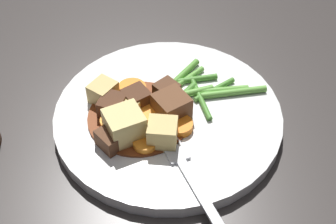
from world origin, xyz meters
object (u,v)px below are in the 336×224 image
object	(u,v)px
carrot_slice_4	(111,124)
meat_chunk_0	(112,106)
dinner_plate	(168,117)
potato_chunk_1	(126,128)
carrot_slice_0	(180,126)
meat_chunk_1	(136,99)
carrot_slice_1	(132,90)
potato_chunk_2	(124,112)
carrot_slice_2	(145,144)
meat_chunk_4	(110,138)
potato_chunk_0	(162,133)
meat_chunk_2	(175,104)
meat_chunk_3	(167,91)
fork	(190,177)
potato_chunk_3	(103,92)
carrot_slice_3	(148,115)

from	to	relation	value
carrot_slice_4	meat_chunk_0	bearing A→B (deg)	-129.72
dinner_plate	potato_chunk_1	size ratio (longest dim) A/B	6.82
carrot_slice_0	carrot_slice_4	world-z (taller)	carrot_slice_4
meat_chunk_0	meat_chunk_1	size ratio (longest dim) A/B	1.08
carrot_slice_1	carrot_slice_4	distance (m)	0.06
potato_chunk_2	meat_chunk_0	bearing A→B (deg)	-70.89
carrot_slice_0	potato_chunk_2	xyz separation A→B (m)	(0.04, -0.05, 0.01)
carrot_slice_2	carrot_slice_1	bearing A→B (deg)	-117.12
meat_chunk_1	meat_chunk_4	xyz separation A→B (m)	(0.06, 0.03, -0.00)
carrot_slice_2	potato_chunk_0	xyz separation A→B (m)	(-0.02, 0.01, 0.01)
potato_chunk_1	potato_chunk_2	world-z (taller)	potato_chunk_1
meat_chunk_2	meat_chunk_3	bearing A→B (deg)	-110.46
dinner_plate	potato_chunk_2	distance (m)	0.05
potato_chunk_1	meat_chunk_2	xyz separation A→B (m)	(-0.06, 0.00, -0.00)
dinner_plate	fork	world-z (taller)	fork
carrot_slice_1	carrot_slice_2	bearing A→B (deg)	62.88
potato_chunk_3	meat_chunk_2	world-z (taller)	meat_chunk_2
carrot_slice_3	potato_chunk_1	bearing A→B (deg)	14.71
meat_chunk_0	potato_chunk_2	bearing A→B (deg)	109.11
potato_chunk_0	meat_chunk_4	world-z (taller)	potato_chunk_0
meat_chunk_4	potato_chunk_1	bearing A→B (deg)	164.06
carrot_slice_2	meat_chunk_0	size ratio (longest dim) A/B	0.90
carrot_slice_3	potato_chunk_0	bearing A→B (deg)	75.08
carrot_slice_2	meat_chunk_3	xyz separation A→B (m)	(-0.07, -0.04, 0.01)
carrot_slice_3	fork	bearing A→B (deg)	78.71
potato_chunk_2	fork	size ratio (longest dim) A/B	0.16
meat_chunk_2	potato_chunk_1	bearing A→B (deg)	-2.59
carrot_slice_1	potato_chunk_1	distance (m)	0.07
carrot_slice_0	meat_chunk_2	distance (m)	0.03
potato_chunk_3	meat_chunk_1	world-z (taller)	same
carrot_slice_3	meat_chunk_4	world-z (taller)	meat_chunk_4
meat_chunk_1	dinner_plate	bearing A→B (deg)	126.49
meat_chunk_2	fork	xyz separation A→B (m)	(0.05, 0.08, -0.01)
potato_chunk_2	meat_chunk_1	bearing A→B (deg)	-162.86
potato_chunk_3	carrot_slice_4	bearing A→B (deg)	66.34
carrot_slice_4	fork	distance (m)	0.11
carrot_slice_0	potato_chunk_0	world-z (taller)	potato_chunk_0
carrot_slice_0	potato_chunk_2	bearing A→B (deg)	-53.32
carrot_slice_3	meat_chunk_0	world-z (taller)	meat_chunk_0
carrot_slice_0	potato_chunk_1	size ratio (longest dim) A/B	0.78
dinner_plate	carrot_slice_1	xyz separation A→B (m)	(0.01, -0.05, 0.01)
potato_chunk_2	meat_chunk_3	distance (m)	0.06
fork	carrot_slice_3	bearing A→B (deg)	-101.29
carrot_slice_0	meat_chunk_3	xyz separation A→B (m)	(-0.02, -0.05, 0.01)
carrot_slice_3	potato_chunk_2	world-z (taller)	potato_chunk_2
carrot_slice_3	carrot_slice_2	bearing A→B (deg)	47.58
carrot_slice_4	meat_chunk_0	size ratio (longest dim) A/B	0.84
meat_chunk_0	meat_chunk_4	xyz separation A→B (m)	(0.03, 0.04, -0.00)
carrot_slice_2	meat_chunk_0	bearing A→B (deg)	-92.08
dinner_plate	carrot_slice_2	xyz separation A→B (m)	(0.05, 0.02, 0.01)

